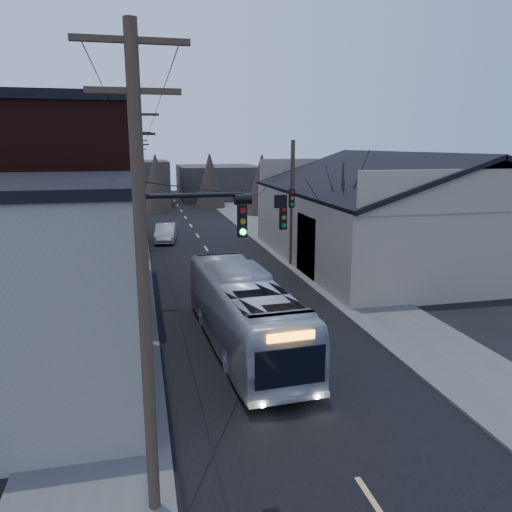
{
  "coord_description": "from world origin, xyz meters",
  "views": [
    {
      "loc": [
        -4.98,
        -7.16,
        8.21
      ],
      "look_at": [
        0.28,
        15.47,
        3.0
      ],
      "focal_mm": 35.0,
      "sensor_mm": 36.0,
      "label": 1
    }
  ],
  "objects": [
    {
      "name": "road_surface",
      "position": [
        0.0,
        30.0,
        0.01
      ],
      "size": [
        9.0,
        110.0,
        0.02
      ],
      "primitive_type": "cube",
      "color": "black",
      "rests_on": "ground"
    },
    {
      "name": "sidewalk_left",
      "position": [
        -6.5,
        30.0,
        0.06
      ],
      "size": [
        4.0,
        110.0,
        0.12
      ],
      "primitive_type": "cube",
      "color": "#474744",
      "rests_on": "ground"
    },
    {
      "name": "sidewalk_right",
      "position": [
        6.5,
        30.0,
        0.06
      ],
      "size": [
        4.0,
        110.0,
        0.12
      ],
      "primitive_type": "cube",
      "color": "#474744",
      "rests_on": "ground"
    },
    {
      "name": "building_clapboard",
      "position": [
        -9.0,
        9.0,
        3.5
      ],
      "size": [
        8.0,
        8.0,
        7.0
      ],
      "primitive_type": "cube",
      "color": "slate",
      "rests_on": "ground"
    },
    {
      "name": "building_brick",
      "position": [
        -10.0,
        20.0,
        5.0
      ],
      "size": [
        10.0,
        12.0,
        10.0
      ],
      "primitive_type": "cube",
      "color": "black",
      "rests_on": "ground"
    },
    {
      "name": "building_left_far",
      "position": [
        -9.5,
        36.0,
        3.5
      ],
      "size": [
        9.0,
        14.0,
        7.0
      ],
      "primitive_type": "cube",
      "color": "#302B26",
      "rests_on": "ground"
    },
    {
      "name": "warehouse",
      "position": [
        13.0,
        25.0,
        2.7
      ],
      "size": [
        16.16,
        20.6,
        7.73
      ],
      "color": "gray",
      "rests_on": "ground"
    },
    {
      "name": "building_far_left",
      "position": [
        -6.0,
        65.0,
        3.0
      ],
      "size": [
        10.0,
        12.0,
        6.0
      ],
      "primitive_type": "cube",
      "color": "#302B26",
      "rests_on": "ground"
    },
    {
      "name": "building_far_right",
      "position": [
        7.0,
        70.0,
        2.5
      ],
      "size": [
        12.0,
        14.0,
        5.0
      ],
      "primitive_type": "cube",
      "color": "#302B26",
      "rests_on": "ground"
    },
    {
      "name": "bare_tree",
      "position": [
        6.5,
        20.0,
        3.6
      ],
      "size": [
        0.4,
        0.4,
        7.2
      ],
      "primitive_type": "cone",
      "color": "black",
      "rests_on": "ground"
    },
    {
      "name": "utility_lines",
      "position": [
        -3.11,
        24.14,
        4.95
      ],
      "size": [
        11.24,
        45.28,
        10.5
      ],
      "color": "#382B1E",
      "rests_on": "ground"
    },
    {
      "name": "bus",
      "position": [
        -1.1,
        11.75,
        1.56
      ],
      "size": [
        3.25,
        11.33,
        3.12
      ],
      "primitive_type": "imported",
      "rotation": [
        0.0,
        0.0,
        3.2
      ],
      "color": "#ABAFB7",
      "rests_on": "ground"
    },
    {
      "name": "parked_car",
      "position": [
        -3.0,
        35.81,
        0.77
      ],
      "size": [
        2.16,
        4.81,
        1.53
      ],
      "primitive_type": "imported",
      "rotation": [
        0.0,
        0.0,
        -0.12
      ],
      "color": "#94959A",
      "rests_on": "ground"
    }
  ]
}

